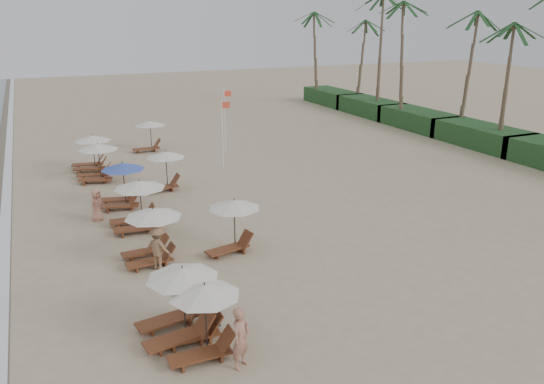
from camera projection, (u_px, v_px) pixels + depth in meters
name	position (u px, v px, depth m)	size (l,w,h in m)	color
ground	(326.00, 281.00, 20.49)	(160.00, 160.00, 0.00)	tan
foam_line	(5.00, 235.00, 24.76)	(0.50, 140.00, 0.02)	white
shrub_hedge	(482.00, 136.00, 41.40)	(3.20, 53.00, 1.60)	#193D1C
palm_row	(487.00, 11.00, 39.30)	(7.00, 52.00, 12.30)	brown
lounger_station_0	(199.00, 319.00, 15.91)	(2.45, 2.13, 2.18)	brown
lounger_station_1	(176.00, 304.00, 16.74)	(2.70, 2.28, 2.28)	brown
lounger_station_2	(150.00, 234.00, 21.79)	(2.55, 2.32, 2.26)	brown
lounger_station_3	(136.00, 206.00, 25.18)	(2.73, 2.39, 2.33)	brown
lounger_station_4	(120.00, 185.00, 28.14)	(2.60, 2.27, 2.36)	brown
lounger_station_5	(96.00, 162.00, 32.58)	(2.68, 2.38, 2.28)	brown
lounger_station_6	(90.00, 153.00, 34.87)	(2.68, 2.31, 2.27)	brown
inland_station_0	(231.00, 221.00, 22.69)	(2.68, 2.24, 2.22)	brown
inland_station_1	(163.00, 168.00, 30.78)	(2.73, 2.24, 2.22)	brown
inland_station_2	(148.00, 133.00, 39.71)	(2.69, 2.24, 2.22)	brown
beachgoer_near	(241.00, 338.00, 15.25)	(0.69, 0.45, 1.88)	#AC715D
beachgoer_mid_a	(208.00, 303.00, 17.22)	(0.87, 0.67, 1.78)	teal
beachgoer_mid_b	(158.00, 248.00, 21.20)	(1.18, 0.68, 1.83)	#896345
beachgoer_far_b	(97.00, 205.00, 26.33)	(0.78, 0.51, 1.60)	tan
flag_pole_near	(223.00, 131.00, 34.75)	(0.59, 0.08, 4.57)	silver
flag_pole_far	(225.00, 117.00, 38.98)	(0.59, 0.08, 4.69)	silver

